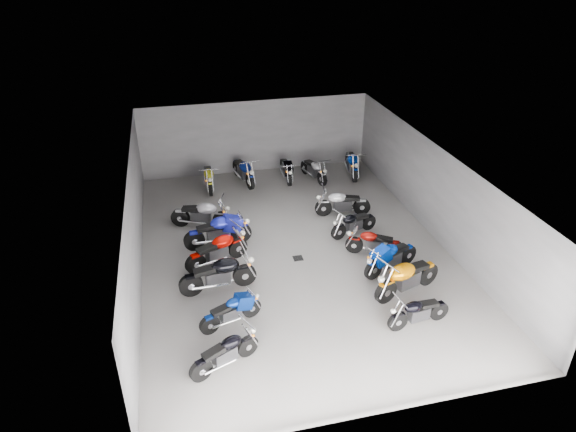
% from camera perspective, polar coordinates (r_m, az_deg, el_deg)
% --- Properties ---
extents(ground, '(14.00, 14.00, 0.00)m').
position_cam_1_polar(ground, '(17.36, 0.70, -3.84)').
color(ground, gray).
rests_on(ground, ground).
extents(wall_back, '(10.00, 0.10, 3.20)m').
position_cam_1_polar(wall_back, '(22.85, -3.59, 8.81)').
color(wall_back, gray).
rests_on(wall_back, ground).
extents(wall_left, '(0.10, 14.00, 3.20)m').
position_cam_1_polar(wall_left, '(16.22, -16.67, -1.11)').
color(wall_left, gray).
rests_on(wall_left, ground).
extents(wall_right, '(0.10, 14.00, 3.20)m').
position_cam_1_polar(wall_right, '(18.31, 16.11, 2.50)').
color(wall_right, gray).
rests_on(wall_right, ground).
extents(ceiling, '(10.00, 14.00, 0.04)m').
position_cam_1_polar(ceiling, '(15.87, 0.77, 6.03)').
color(ceiling, black).
rests_on(ceiling, wall_back).
extents(drain_grate, '(0.32, 0.32, 0.01)m').
position_cam_1_polar(drain_grate, '(16.95, 1.11, -4.70)').
color(drain_grate, black).
rests_on(drain_grate, ground).
extents(motorcycle_left_a, '(1.79, 0.92, 0.84)m').
position_cam_1_polar(motorcycle_left_a, '(12.94, -6.97, -14.80)').
color(motorcycle_left_a, black).
rests_on(motorcycle_left_a, ground).
extents(motorcycle_left_b, '(1.77, 0.75, 0.81)m').
position_cam_1_polar(motorcycle_left_b, '(14.14, -6.30, -10.45)').
color(motorcycle_left_b, black).
rests_on(motorcycle_left_b, ground).
extents(motorcycle_left_c, '(2.33, 0.51, 1.02)m').
position_cam_1_polar(motorcycle_left_c, '(15.36, -7.69, -6.44)').
color(motorcycle_left_c, black).
rests_on(motorcycle_left_c, ground).
extents(motorcycle_left_d, '(2.10, 1.02, 0.98)m').
position_cam_1_polar(motorcycle_left_d, '(16.52, -7.83, -3.79)').
color(motorcycle_left_d, black).
rests_on(motorcycle_left_d, ground).
extents(motorcycle_left_e, '(2.33, 0.51, 1.02)m').
position_cam_1_polar(motorcycle_left_e, '(17.49, -7.72, -1.70)').
color(motorcycle_left_e, black).
rests_on(motorcycle_left_e, ground).
extents(motorcycle_left_f, '(2.14, 0.91, 0.98)m').
position_cam_1_polar(motorcycle_left_f, '(18.71, -9.58, 0.19)').
color(motorcycle_left_f, black).
rests_on(motorcycle_left_f, ground).
extents(motorcycle_right_a, '(1.86, 0.43, 0.82)m').
position_cam_1_polar(motorcycle_right_a, '(14.46, 14.26, -10.25)').
color(motorcycle_right_a, black).
rests_on(motorcycle_right_a, ground).
extents(motorcycle_right_b, '(2.31, 0.92, 1.05)m').
position_cam_1_polar(motorcycle_right_b, '(15.47, 13.07, -6.64)').
color(motorcycle_right_b, black).
rests_on(motorcycle_right_b, ground).
extents(motorcycle_right_c, '(2.04, 0.92, 0.94)m').
position_cam_1_polar(motorcycle_right_c, '(16.38, 11.32, -4.51)').
color(motorcycle_right_c, black).
rests_on(motorcycle_right_c, ground).
extents(motorcycle_right_d, '(1.80, 0.92, 0.85)m').
position_cam_1_polar(motorcycle_right_d, '(17.13, 9.52, -2.93)').
color(motorcycle_right_d, black).
rests_on(motorcycle_right_d, ground).
extents(motorcycle_right_e, '(1.85, 0.70, 0.84)m').
position_cam_1_polar(motorcycle_right_e, '(18.18, 7.28, -0.79)').
color(motorcycle_right_e, black).
rests_on(motorcycle_right_e, ground).
extents(motorcycle_right_f, '(2.10, 0.54, 0.93)m').
position_cam_1_polar(motorcycle_right_f, '(19.40, 6.03, 1.44)').
color(motorcycle_right_f, black).
rests_on(motorcycle_right_f, ground).
extents(motorcycle_back_b, '(0.42, 2.12, 0.93)m').
position_cam_1_polar(motorcycle_back_b, '(21.67, -8.80, 4.29)').
color(motorcycle_back_b, black).
rests_on(motorcycle_back_b, ground).
extents(motorcycle_back_c, '(0.65, 2.24, 0.99)m').
position_cam_1_polar(motorcycle_back_c, '(22.04, -4.96, 5.04)').
color(motorcycle_back_c, black).
rests_on(motorcycle_back_c, ground).
extents(motorcycle_back_d, '(0.40, 2.02, 0.89)m').
position_cam_1_polar(motorcycle_back_d, '(22.28, -0.21, 5.25)').
color(motorcycle_back_d, black).
rests_on(motorcycle_back_d, ground).
extents(motorcycle_back_e, '(0.65, 2.00, 0.89)m').
position_cam_1_polar(motorcycle_back_e, '(22.25, 2.91, 5.20)').
color(motorcycle_back_e, black).
rests_on(motorcycle_back_e, ground).
extents(motorcycle_back_f, '(0.59, 2.29, 1.01)m').
position_cam_1_polar(motorcycle_back_f, '(22.87, 7.11, 5.84)').
color(motorcycle_back_f, black).
rests_on(motorcycle_back_f, ground).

